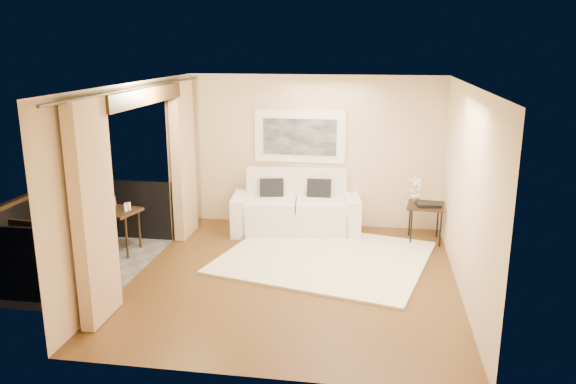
% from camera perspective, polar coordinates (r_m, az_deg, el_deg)
% --- Properties ---
extents(floor, '(5.00, 5.00, 0.00)m').
position_cam_1_polar(floor, '(8.04, 0.63, -8.69)').
color(floor, brown).
rests_on(floor, ground).
extents(room_shell, '(5.00, 6.40, 5.00)m').
position_cam_1_polar(room_shell, '(8.00, -14.81, 9.41)').
color(room_shell, white).
rests_on(room_shell, ground).
extents(balcony, '(1.81, 2.60, 1.17)m').
position_cam_1_polar(balcony, '(9.03, -20.72, -5.80)').
color(balcony, '#605B56').
rests_on(balcony, ground).
extents(curtains, '(0.16, 4.80, 2.64)m').
position_cam_1_polar(curtains, '(8.17, -14.14, 1.13)').
color(curtains, '#D4AD82').
rests_on(curtains, ground).
extents(artwork, '(1.62, 0.07, 0.92)m').
position_cam_1_polar(artwork, '(9.98, 1.21, 5.64)').
color(artwork, white).
rests_on(artwork, room_shell).
extents(rug, '(3.52, 3.24, 0.04)m').
position_cam_1_polar(rug, '(8.73, 3.73, -6.63)').
color(rug, '#FFF1CD').
rests_on(rug, floor).
extents(sofa, '(2.30, 1.19, 1.06)m').
position_cam_1_polar(sofa, '(9.90, 0.83, -1.82)').
color(sofa, white).
rests_on(sofa, floor).
extents(side_table, '(0.65, 0.65, 0.64)m').
position_cam_1_polar(side_table, '(9.57, 13.81, -1.57)').
color(side_table, black).
rests_on(side_table, floor).
extents(tray, '(0.41, 0.32, 0.05)m').
position_cam_1_polar(tray, '(9.47, 14.08, -1.24)').
color(tray, black).
rests_on(tray, side_table).
extents(orchid, '(0.29, 0.26, 0.46)m').
position_cam_1_polar(orchid, '(9.61, 12.89, 0.32)').
color(orchid, white).
rests_on(orchid, side_table).
extents(bistro_table, '(0.71, 0.71, 0.69)m').
position_cam_1_polar(bistro_table, '(9.18, -16.94, -2.28)').
color(bistro_table, black).
rests_on(bistro_table, balcony).
extents(balcony_chair_far, '(0.51, 0.52, 1.06)m').
position_cam_1_polar(balcony_chair_far, '(9.17, -21.57, -2.65)').
color(balcony_chair_far, black).
rests_on(balcony_chair_far, balcony).
extents(balcony_chair_near, '(0.44, 0.44, 0.94)m').
position_cam_1_polar(balcony_chair_near, '(8.32, -25.51, -5.36)').
color(balcony_chair_near, black).
rests_on(balcony_chair_near, balcony).
extents(ice_bucket, '(0.18, 0.18, 0.20)m').
position_cam_1_polar(ice_bucket, '(9.26, -17.56, -1.00)').
color(ice_bucket, white).
rests_on(ice_bucket, bistro_table).
extents(candle, '(0.06, 0.06, 0.07)m').
position_cam_1_polar(candle, '(9.29, -16.12, -1.27)').
color(candle, '#F8162F').
rests_on(candle, bistro_table).
extents(vase, '(0.04, 0.04, 0.18)m').
position_cam_1_polar(vase, '(9.01, -17.71, -1.52)').
color(vase, silver).
rests_on(vase, bistro_table).
extents(glass_a, '(0.06, 0.06, 0.12)m').
position_cam_1_polar(glass_a, '(9.03, -16.19, -1.55)').
color(glass_a, white).
rests_on(glass_a, bistro_table).
extents(glass_b, '(0.06, 0.06, 0.12)m').
position_cam_1_polar(glass_b, '(9.11, -15.86, -1.39)').
color(glass_b, white).
rests_on(glass_b, bistro_table).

